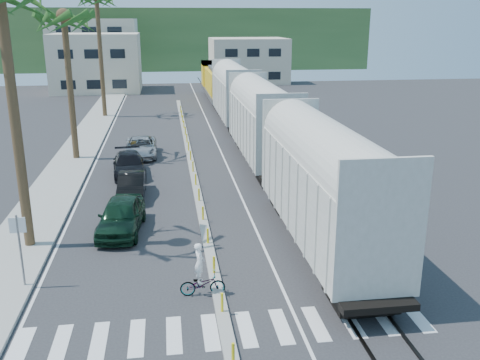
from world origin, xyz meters
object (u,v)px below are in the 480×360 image
street_sign (19,241)px  car_second (132,185)px  car_lead (121,216)px  cyclist (202,278)px

street_sign → car_second: 11.27m
street_sign → car_lead: street_sign is taller
car_lead → car_second: bearing=93.2°
car_second → car_lead: bearing=-92.1°
car_lead → cyclist: cyclist is taller
car_lead → car_second: size_ratio=1.18×
car_lead → car_second: (0.21, 5.33, -0.13)m
street_sign → cyclist: (6.71, -1.46, -1.30)m
car_second → cyclist: bearing=-75.0°
street_sign → car_lead: bearing=58.1°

